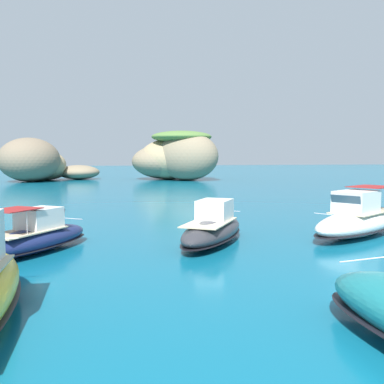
{
  "coord_description": "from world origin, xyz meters",
  "views": [
    {
      "loc": [
        -9.47,
        -10.09,
        4.9
      ],
      "look_at": [
        -2.87,
        23.84,
        1.96
      ],
      "focal_mm": 40.45,
      "sensor_mm": 36.0,
      "label": 1
    }
  ],
  "objects_px": {
    "islet_small": "(39,164)",
    "motorboat_white": "(358,220)",
    "islet_large": "(176,159)",
    "motorboat_navy": "(35,237)",
    "motorboat_charcoal": "(213,229)"
  },
  "relations": [
    {
      "from": "islet_small",
      "to": "motorboat_navy",
      "type": "bearing_deg",
      "value": -81.85
    },
    {
      "from": "motorboat_navy",
      "to": "motorboat_charcoal",
      "type": "bearing_deg",
      "value": 3.63
    },
    {
      "from": "islet_small",
      "to": "motorboat_charcoal",
      "type": "distance_m",
      "value": 66.83
    },
    {
      "from": "motorboat_charcoal",
      "to": "islet_large",
      "type": "bearing_deg",
      "value": 82.92
    },
    {
      "from": "islet_large",
      "to": "islet_small",
      "type": "xyz_separation_m",
      "value": [
        -26.56,
        0.72,
        -0.91
      ]
    },
    {
      "from": "islet_large",
      "to": "motorboat_navy",
      "type": "height_order",
      "value": "islet_large"
    },
    {
      "from": "islet_small",
      "to": "motorboat_white",
      "type": "xyz_separation_m",
      "value": [
        27.95,
        -63.71,
        -2.34
      ]
    },
    {
      "from": "islet_large",
      "to": "motorboat_charcoal",
      "type": "xyz_separation_m",
      "value": [
        -7.87,
        -63.4,
        -3.38
      ]
    },
    {
      "from": "islet_large",
      "to": "motorboat_charcoal",
      "type": "height_order",
      "value": "islet_large"
    },
    {
      "from": "motorboat_charcoal",
      "to": "islet_small",
      "type": "bearing_deg",
      "value": 106.25
    },
    {
      "from": "islet_large",
      "to": "motorboat_navy",
      "type": "relative_size",
      "value": 2.93
    },
    {
      "from": "motorboat_navy",
      "to": "islet_large",
      "type": "bearing_deg",
      "value": 74.88
    },
    {
      "from": "motorboat_charcoal",
      "to": "motorboat_white",
      "type": "height_order",
      "value": "motorboat_white"
    },
    {
      "from": "motorboat_charcoal",
      "to": "motorboat_navy",
      "type": "height_order",
      "value": "motorboat_charcoal"
    },
    {
      "from": "islet_small",
      "to": "motorboat_white",
      "type": "height_order",
      "value": "islet_small"
    }
  ]
}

